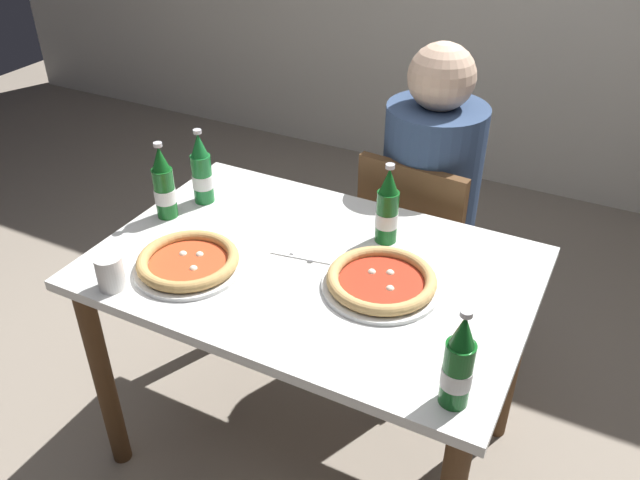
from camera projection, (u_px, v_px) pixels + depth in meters
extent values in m
plane|color=gray|center=(313.00, 443.00, 2.22)|extent=(8.00, 8.00, 0.00)
cube|color=silver|center=(312.00, 268.00, 1.82)|extent=(1.20, 0.80, 0.03)
cylinder|color=brown|center=(103.00, 379.00, 1.98)|extent=(0.06, 0.06, 0.72)
cylinder|color=brown|center=(229.00, 264.00, 2.49)|extent=(0.06, 0.06, 0.72)
cylinder|color=brown|center=(513.00, 354.00, 2.07)|extent=(0.06, 0.06, 0.72)
cube|color=brown|center=(425.00, 249.00, 2.45)|extent=(0.43, 0.43, 0.04)
cube|color=brown|center=(409.00, 220.00, 2.20)|extent=(0.38, 0.07, 0.40)
cylinder|color=brown|center=(477.00, 288.00, 2.61)|extent=(0.04, 0.04, 0.41)
cylinder|color=brown|center=(401.00, 261.00, 2.77)|extent=(0.04, 0.04, 0.41)
cylinder|color=brown|center=(443.00, 336.00, 2.37)|extent=(0.04, 0.04, 0.41)
cylinder|color=brown|center=(361.00, 304.00, 2.53)|extent=(0.04, 0.04, 0.41)
cube|color=#2D3342|center=(419.00, 295.00, 2.54)|extent=(0.32, 0.28, 0.45)
cylinder|color=#33476B|center=(431.00, 181.00, 2.27)|extent=(0.34, 0.34, 0.55)
sphere|color=beige|center=(442.00, 77.00, 2.06)|extent=(0.22, 0.22, 0.22)
cylinder|color=white|center=(381.00, 286.00, 1.72)|extent=(0.31, 0.31, 0.01)
cylinder|color=#AD2D19|center=(381.00, 282.00, 1.71)|extent=(0.23, 0.23, 0.01)
torus|color=tan|center=(381.00, 279.00, 1.71)|extent=(0.29, 0.29, 0.03)
sphere|color=silver|center=(372.00, 273.00, 1.75)|extent=(0.02, 0.02, 0.02)
sphere|color=silver|center=(390.00, 290.00, 1.68)|extent=(0.02, 0.02, 0.02)
sphere|color=silver|center=(390.00, 274.00, 1.74)|extent=(0.02, 0.02, 0.02)
cylinder|color=white|center=(189.00, 267.00, 1.79)|extent=(0.30, 0.30, 0.01)
cylinder|color=#CC4723|center=(188.00, 263.00, 1.78)|extent=(0.22, 0.22, 0.01)
torus|color=tan|center=(188.00, 260.00, 1.78)|extent=(0.28, 0.28, 0.03)
sphere|color=silver|center=(183.00, 255.00, 1.82)|extent=(0.02, 0.02, 0.02)
sphere|color=silver|center=(194.00, 270.00, 1.76)|extent=(0.02, 0.02, 0.02)
sphere|color=silver|center=(200.00, 256.00, 1.81)|extent=(0.02, 0.02, 0.02)
cylinder|color=#196B2D|center=(202.00, 179.00, 2.06)|extent=(0.06, 0.06, 0.16)
cone|color=#196B2D|center=(199.00, 145.00, 2.00)|extent=(0.05, 0.05, 0.07)
cylinder|color=#B7B7BC|center=(197.00, 132.00, 1.97)|extent=(0.03, 0.03, 0.01)
cylinder|color=white|center=(203.00, 181.00, 2.07)|extent=(0.07, 0.07, 0.04)
cylinder|color=#14591E|center=(165.00, 193.00, 1.99)|extent=(0.06, 0.06, 0.16)
cone|color=#14591E|center=(160.00, 158.00, 1.92)|extent=(0.05, 0.05, 0.07)
cylinder|color=#B7B7BC|center=(158.00, 145.00, 1.90)|extent=(0.03, 0.03, 0.01)
cylinder|color=white|center=(165.00, 195.00, 1.99)|extent=(0.07, 0.07, 0.04)
cylinder|color=#14591E|center=(457.00, 374.00, 1.35)|extent=(0.06, 0.06, 0.16)
cone|color=#14591E|center=(464.00, 330.00, 1.28)|extent=(0.05, 0.05, 0.07)
cylinder|color=#B7B7BC|center=(467.00, 313.00, 1.26)|extent=(0.03, 0.03, 0.01)
cylinder|color=white|center=(456.00, 376.00, 1.35)|extent=(0.07, 0.07, 0.04)
cylinder|color=#14591E|center=(387.00, 217.00, 1.87)|extent=(0.06, 0.06, 0.16)
cone|color=#14591E|center=(389.00, 180.00, 1.80)|extent=(0.05, 0.05, 0.07)
cylinder|color=#B7B7BC|center=(390.00, 166.00, 1.78)|extent=(0.03, 0.03, 0.01)
cylinder|color=white|center=(387.00, 219.00, 1.87)|extent=(0.07, 0.07, 0.04)
cube|color=white|center=(310.00, 242.00, 1.90)|extent=(0.21, 0.21, 0.00)
cube|color=silver|center=(316.00, 242.00, 1.89)|extent=(0.07, 0.19, 0.00)
cube|color=silver|center=(304.00, 239.00, 1.91)|extent=(0.02, 0.17, 0.00)
cylinder|color=white|center=(110.00, 272.00, 1.70)|extent=(0.07, 0.07, 0.09)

